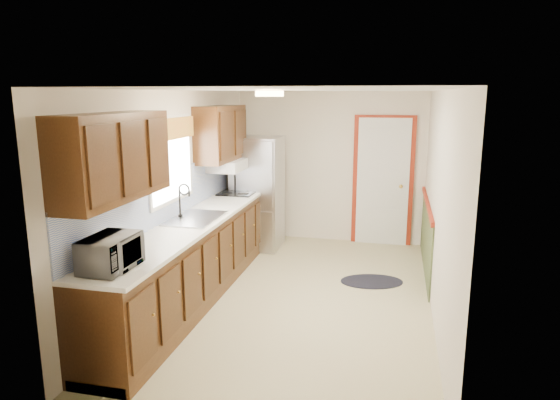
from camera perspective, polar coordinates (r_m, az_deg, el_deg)
The scene contains 8 objects.
room_shell at distance 5.64m, azimuth 2.30°, elevation 0.20°, with size 3.20×5.20×2.52m.
kitchen_run at distance 5.83m, azimuth -10.33°, elevation -3.56°, with size 0.63×4.00×2.20m.
back_wall_trim at distance 7.78m, azimuth 12.63°, elevation 0.86°, with size 1.12×2.30×2.08m.
ceiling_fixture at distance 5.40m, azimuth -1.21°, elevation 12.07°, with size 0.30×0.30×0.06m, color #FFD88C.
microwave at distance 4.32m, azimuth -18.84°, elevation -5.36°, with size 0.51×0.28×0.34m, color white.
refrigerator at distance 7.69m, azimuth -2.58°, elevation 0.82°, with size 0.72×0.72×1.72m.
rug at distance 6.57m, azimuth 10.44°, elevation -9.14°, with size 0.79×0.51×0.01m, color black.
cooktop at distance 7.32m, azimuth -4.79°, elevation 0.91°, with size 0.50×0.60×0.02m, color black.
Camera 1 is at (1.04, -5.43, 2.35)m, focal length 32.00 mm.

